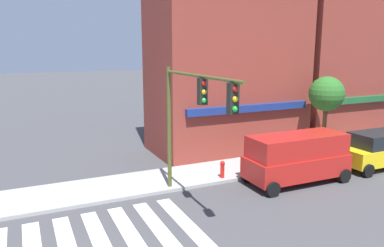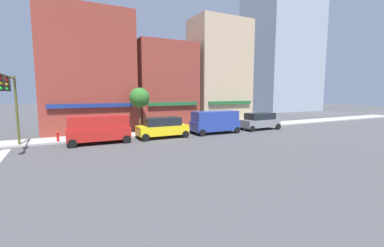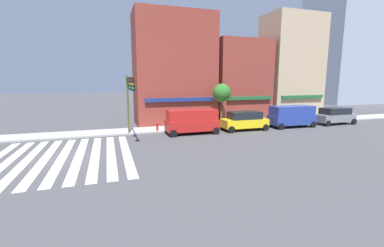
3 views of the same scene
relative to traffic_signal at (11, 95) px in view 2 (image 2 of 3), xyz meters
The scene contains 9 objects.
storefront_row 15.78m from the traffic_signal, 28.36° to the left, with size 24.83×5.30×13.74m.
traffic_signal is the anchor object (origin of this frame).
van_red 6.48m from the traffic_signal, ahead, with size 5.03×2.22×2.34m.
suv_yellow 11.91m from the traffic_signal, ahead, with size 4.72×2.12×1.94m.
van_blue 17.60m from the traffic_signal, ahead, with size 5.04×2.22×2.34m.
suv_grey 23.68m from the traffic_signal, ahead, with size 4.75×2.12×1.94m.
pedestrian_green_top 17.23m from the traffic_signal, ahead, with size 0.32×0.32×1.77m.
fire_hydrant 5.00m from the traffic_signal, 40.46° to the left, with size 0.24×0.24×0.84m.
street_tree 10.73m from the traffic_signal, 18.66° to the left, with size 2.01×2.01×4.61m.
Camera 2 is at (7.84, -17.78, 4.25)m, focal length 24.00 mm.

